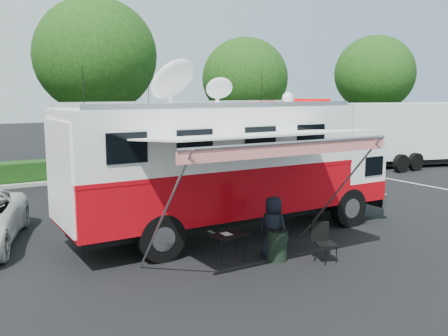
{
  "coord_description": "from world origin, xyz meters",
  "views": [
    {
      "loc": [
        -7.67,
        -12.23,
        4.17
      ],
      "look_at": [
        0.0,
        0.5,
        1.9
      ],
      "focal_mm": 40.0,
      "sensor_mm": 36.0,
      "label": 1
    }
  ],
  "objects_px": {
    "folding_table": "(229,236)",
    "semi_trailer": "(432,132)",
    "command_truck": "(230,165)",
    "trash_bin": "(277,244)"
  },
  "relations": [
    {
      "from": "command_truck",
      "to": "trash_bin",
      "type": "relative_size",
      "value": 12.32
    },
    {
      "from": "trash_bin",
      "to": "semi_trailer",
      "type": "xyz_separation_m",
      "value": [
        17.72,
        8.76,
        1.47
      ]
    },
    {
      "from": "command_truck",
      "to": "folding_table",
      "type": "relative_size",
      "value": 10.56
    },
    {
      "from": "folding_table",
      "to": "trash_bin",
      "type": "bearing_deg",
      "value": -25.93
    },
    {
      "from": "command_truck",
      "to": "semi_trailer",
      "type": "height_order",
      "value": "command_truck"
    },
    {
      "from": "command_truck",
      "to": "folding_table",
      "type": "bearing_deg",
      "value": -122.38
    },
    {
      "from": "command_truck",
      "to": "semi_trailer",
      "type": "relative_size",
      "value": 0.85
    },
    {
      "from": "command_truck",
      "to": "trash_bin",
      "type": "bearing_deg",
      "value": -95.38
    },
    {
      "from": "folding_table",
      "to": "semi_trailer",
      "type": "height_order",
      "value": "semi_trailer"
    },
    {
      "from": "folding_table",
      "to": "semi_trailer",
      "type": "distance_m",
      "value": 20.56
    }
  ]
}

